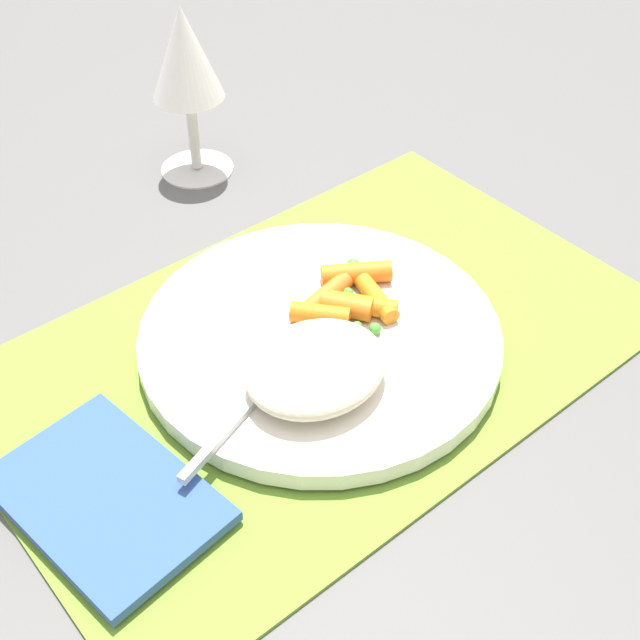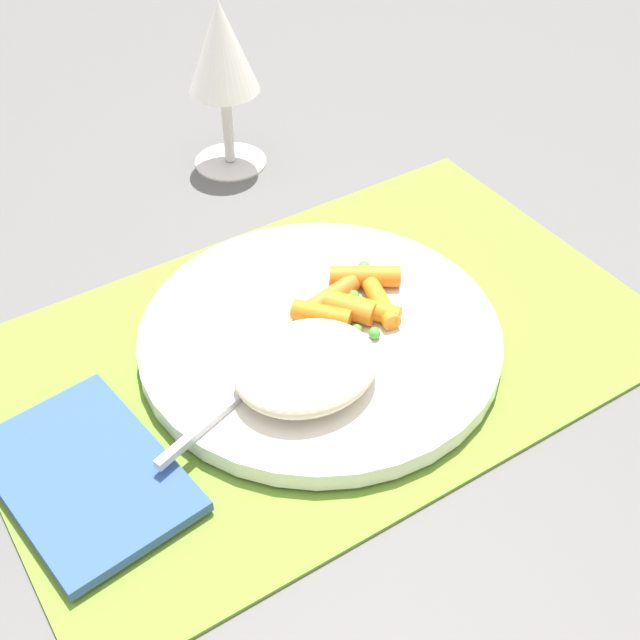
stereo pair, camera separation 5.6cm
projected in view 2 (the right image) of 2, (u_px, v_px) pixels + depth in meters
ground_plane at (320, 350)px, 0.64m from camera, size 2.40×2.40×0.00m
placemat at (320, 347)px, 0.64m from camera, size 0.49×0.31×0.01m
plate at (320, 337)px, 0.63m from camera, size 0.26×0.26×0.01m
rice_mound at (306, 367)px, 0.58m from camera, size 0.10×0.09×0.03m
carrot_portion at (353, 299)px, 0.64m from camera, size 0.10×0.08×0.02m
pea_scatter at (341, 304)px, 0.64m from camera, size 0.08×0.07×0.01m
fork at (286, 356)px, 0.60m from camera, size 0.20×0.08×0.01m
wine_glass at (222, 54)px, 0.76m from camera, size 0.07×0.07×0.16m
napkin at (86, 475)px, 0.54m from camera, size 0.11×0.15×0.01m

